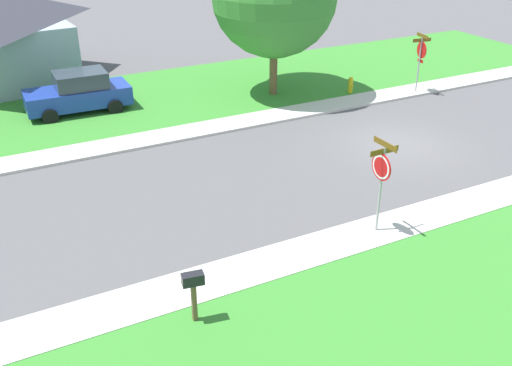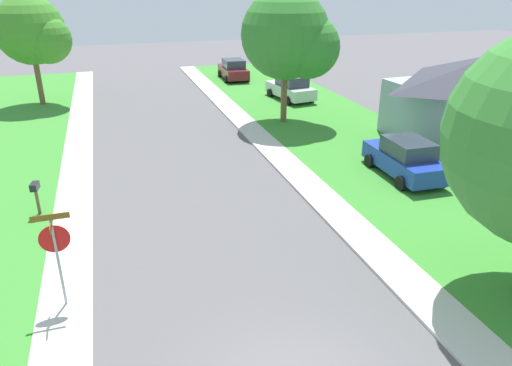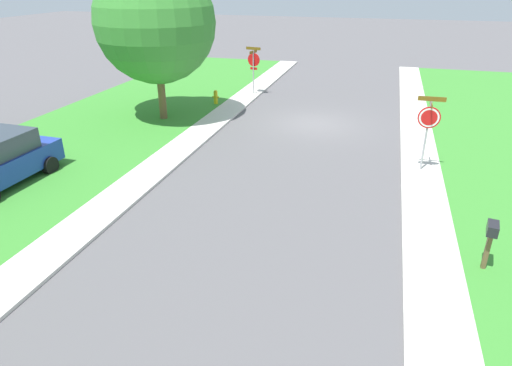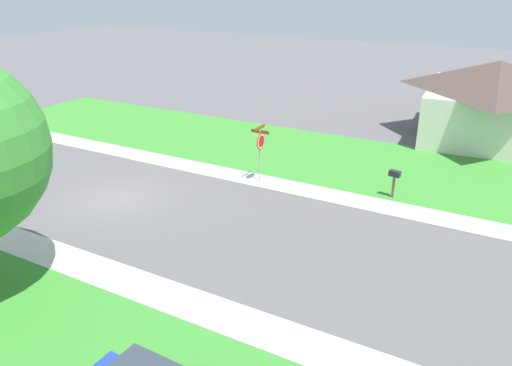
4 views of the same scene
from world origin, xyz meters
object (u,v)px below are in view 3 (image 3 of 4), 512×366
tree_sidewalk_mid (152,26)px  mailbox (491,235)px  fire_hydrant (216,97)px  stop_sign_near_corner (254,63)px  stop_sign_far_corner (428,122)px

tree_sidewalk_mid → mailbox: bearing=144.9°
fire_hydrant → mailbox: (-11.61, 12.50, 0.57)m
mailbox → fire_hydrant: bearing=-47.1°
fire_hydrant → mailbox: 17.07m
stop_sign_near_corner → stop_sign_far_corner: (-9.08, 9.41, 0.01)m
stop_sign_far_corner → fire_hydrant: (10.42, -6.60, -1.45)m
tree_sidewalk_mid → mailbox: 16.77m
mailbox → tree_sidewalk_mid: bearing=-35.1°
stop_sign_near_corner → mailbox: bearing=123.8°
fire_hydrant → mailbox: bearing=132.9°
stop_sign_far_corner → tree_sidewalk_mid: tree_sidewalk_mid is taller
stop_sign_near_corner → mailbox: size_ratio=2.11×
stop_sign_near_corner → fire_hydrant: bearing=64.6°
stop_sign_near_corner → fire_hydrant: 3.43m
fire_hydrant → mailbox: size_ratio=0.63×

